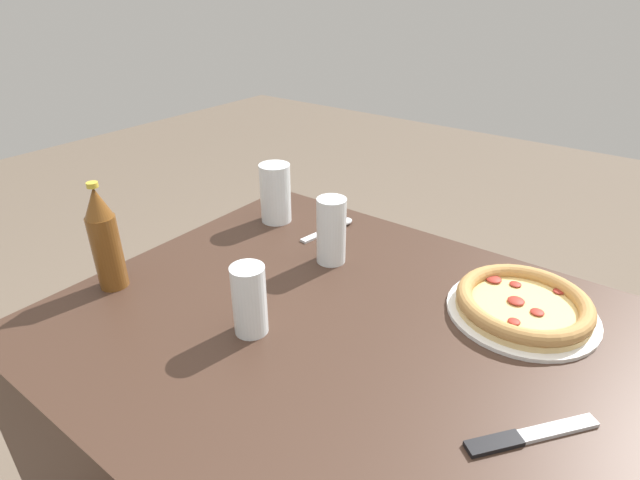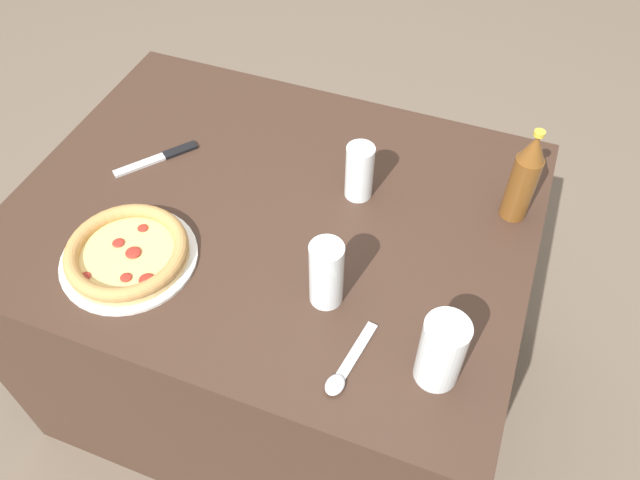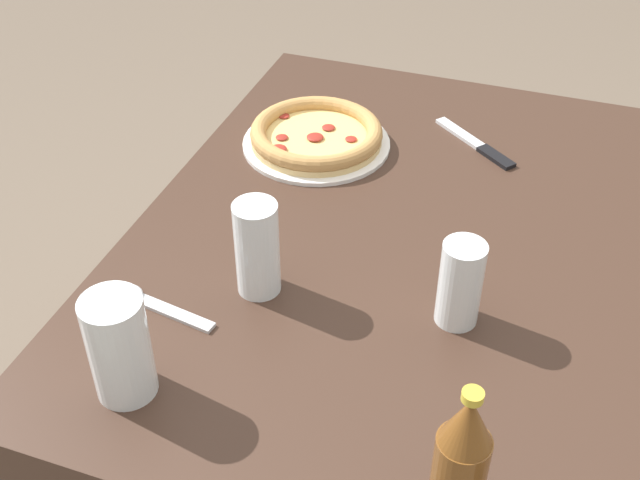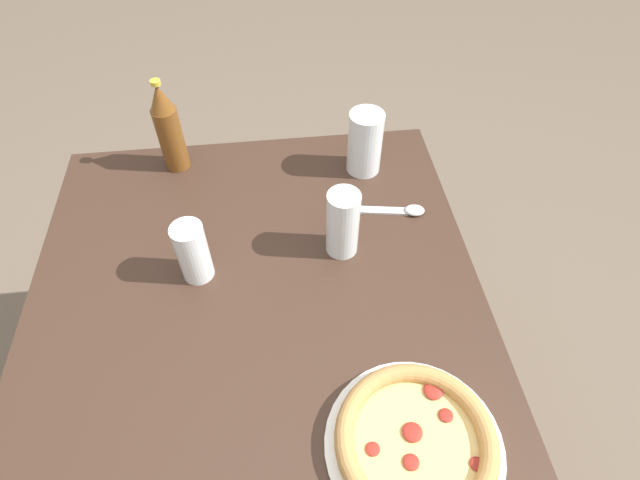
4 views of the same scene
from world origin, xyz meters
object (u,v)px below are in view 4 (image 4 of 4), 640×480
at_px(glass_red_wine, 343,225).
at_px(spoon, 399,210).
at_px(glass_mango_juice, 365,145).
at_px(pizza_salami, 415,442).
at_px(beer_bottle, 168,128).
at_px(glass_iced_tea, 193,254).

height_order(glass_red_wine, spoon, glass_red_wine).
bearing_deg(glass_mango_juice, pizza_salami, 177.21).
bearing_deg(pizza_salami, glass_red_wine, 7.57).
height_order(beer_bottle, spoon, beer_bottle).
distance_m(pizza_salami, beer_bottle, 0.84).
xyz_separation_m(glass_iced_tea, spoon, (0.12, -0.44, -0.06)).
xyz_separation_m(glass_red_wine, beer_bottle, (0.31, 0.36, 0.04)).
height_order(pizza_salami, glass_mango_juice, glass_mango_juice).
xyz_separation_m(pizza_salami, glass_iced_tea, (0.38, 0.35, 0.04)).
bearing_deg(glass_mango_juice, spoon, -160.13).
distance_m(pizza_salami, glass_red_wine, 0.42).
bearing_deg(glass_mango_juice, glass_red_wine, 160.22).
distance_m(glass_mango_juice, spoon, 0.18).
relative_size(pizza_salami, glass_iced_tea, 2.09).
xyz_separation_m(pizza_salami, glass_mango_juice, (0.66, -0.03, 0.05)).
relative_size(glass_iced_tea, spoon, 0.78).
bearing_deg(beer_bottle, spoon, -113.56).
bearing_deg(spoon, glass_mango_juice, 19.87).
relative_size(glass_iced_tea, glass_mango_juice, 0.87).
distance_m(pizza_salami, glass_mango_juice, 0.66).
height_order(pizza_salami, glass_red_wine, glass_red_wine).
bearing_deg(glass_iced_tea, spoon, -74.71).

